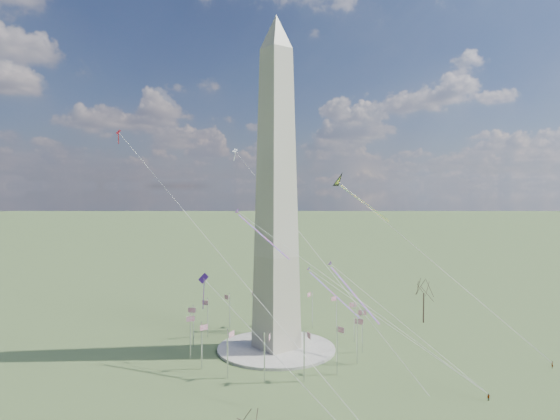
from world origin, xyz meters
TOP-DOWN VIEW (x-y plane):
  - ground at (0.00, 0.00)m, footprint 2000.00×2000.00m
  - plaza at (0.00, 0.00)m, footprint 36.00×36.00m
  - washington_monument at (0.00, 0.00)m, footprint 15.56×15.56m
  - flagpole_ring at (-0.00, -0.00)m, footprint 54.40×54.40m
  - tree_near at (60.74, -10.12)m, footprint 9.43×9.43m
  - person_east at (49.32, -59.75)m, footprint 0.86×0.79m
  - person_centre at (16.02, -59.51)m, footprint 1.07×0.71m
  - kite_delta_black at (31.48, 3.64)m, footprint 12.83×20.20m
  - kite_diamond_purple at (-22.35, 5.03)m, footprint 1.98×3.31m
  - kite_streamer_left at (16.47, -13.28)m, footprint 3.27×22.39m
  - kite_streamer_mid at (-13.02, -7.18)m, footprint 5.63×18.49m
  - kite_streamer_right at (24.35, 3.68)m, footprint 5.21×21.53m
  - kite_small_red at (-33.33, 39.01)m, footprint 1.21×1.98m
  - kite_small_white at (13.03, 41.90)m, footprint 1.65×1.56m

SIDE VIEW (x-z plane):
  - ground at x=0.00m, z-range 0.00..0.00m
  - plaza at x=0.00m, z-range 0.00..0.80m
  - person_centre at x=16.02m, z-range 0.00..1.69m
  - person_east at x=49.32m, z-range 0.00..1.97m
  - flagpole_ring at x=0.00m, z-range 0.77..13.77m
  - tree_near at x=60.74m, z-range 3.52..20.01m
  - kite_streamer_right at x=24.35m, z-range 8.54..23.42m
  - kite_streamer_left at x=16.47m, z-range 12.65..28.02m
  - kite_diamond_purple at x=-22.35m, z-range 17.55..28.16m
  - kite_streamer_mid at x=-13.02m, z-range 31.84..44.73m
  - washington_monument at x=0.00m, z-range -2.05..97.95m
  - kite_delta_black at x=31.48m, z-range 42.38..59.10m
  - kite_small_white at x=13.03m, z-range 60.78..65.42m
  - kite_small_red at x=-33.33m, z-range 64.50..69.08m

